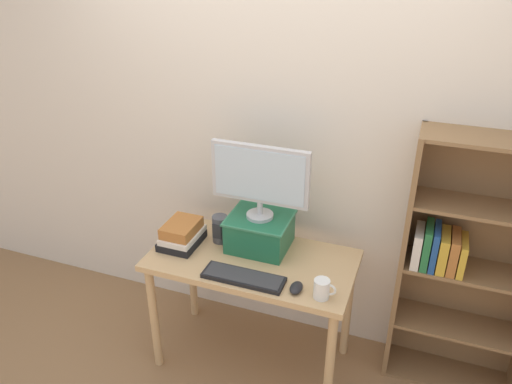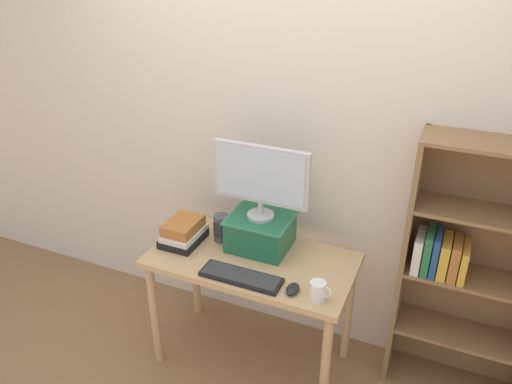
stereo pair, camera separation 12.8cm
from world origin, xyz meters
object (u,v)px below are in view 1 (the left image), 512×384
Objects in this scene: computer_mouse at (296,288)px; desk_speaker at (220,229)px; computer_monitor at (261,178)px; keyboard at (244,277)px; bookshelf_unit at (466,266)px; riser_box at (261,231)px; book_stack at (182,234)px; desk at (252,273)px; coffee_mug at (322,289)px.

desk_speaker reaches higher than computer_mouse.
keyboard is at bearing -86.02° from computer_monitor.
computer_mouse is 0.63× the size of desk_speaker.
bookshelf_unit reaches higher than computer_monitor.
desk_speaker is (-0.26, 0.30, 0.07)m from keyboard.
keyboard is at bearing -86.03° from riser_box.
bookshelf_unit reaches higher than book_stack.
bookshelf_unit reaches higher than desk.
computer_mouse is (0.29, 0.00, 0.01)m from keyboard.
bookshelf_unit is 13.38× the size of coffee_mug.
coffee_mug is at bearing -143.68° from bookshelf_unit.
bookshelf_unit is 1.38m from desk_speaker.
riser_box reaches higher than book_stack.
bookshelf_unit is 0.95m from computer_mouse.
computer_mouse is (0.31, -0.32, -0.43)m from computer_monitor.
book_stack is at bearing -163.13° from computer_monitor.
desk is 0.39m from computer_mouse.
bookshelf_unit is 1.21m from computer_monitor.
keyboard reaches higher than desk.
desk_speaker is (-0.24, -0.03, -0.36)m from computer_monitor.
desk_speaker is at bearing 28.38° from book_stack.
computer_monitor is at bearing 143.70° from coffee_mug.
computer_monitor is (0.00, -0.00, 0.34)m from riser_box.
bookshelf_unit is 5.81× the size of book_stack.
riser_box is 0.34m from computer_monitor.
computer_monitor is 5.34× the size of computer_mouse.
desk is at bearing -92.18° from computer_monitor.
computer_monitor reaches higher than book_stack.
book_stack is 2.30× the size of coffee_mug.
desk is 2.62× the size of keyboard.
riser_box is 0.55m from coffee_mug.
coffee_mug is (0.88, -0.19, -0.01)m from book_stack.
computer_mouse is 0.77m from book_stack.
bookshelf_unit reaches higher than riser_box.
desk_speaker is at bearing 152.02° from computer_mouse.
book_stack is at bearing 165.98° from computer_mouse.
desk is at bearing -165.26° from bookshelf_unit.
desk_speaker is at bearing 156.43° from coffee_mug.
bookshelf_unit is at bearing 8.59° from riser_box.
riser_box is 0.46m from book_stack.
bookshelf_unit is at bearing 8.25° from desk_speaker.
computer_mouse is at bearing -46.07° from riser_box.
book_stack is 1.59× the size of desk_speaker.
bookshelf_unit is at bearing 24.31° from keyboard.
keyboard is 0.42m from coffee_mug.
computer_mouse is (0.31, -0.32, -0.09)m from riser_box.
computer_monitor is 0.68m from coffee_mug.
riser_box reaches higher than computer_mouse.
desk is at bearing 148.21° from computer_mouse.
bookshelf_unit is at bearing 8.67° from computer_monitor.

